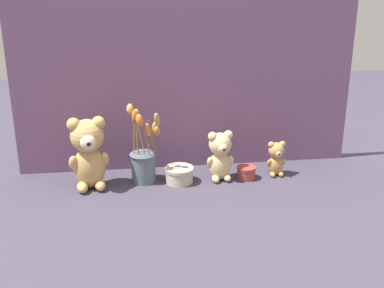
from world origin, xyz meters
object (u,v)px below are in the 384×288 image
Objects in this scene: teddy_bear_large at (88,152)px; decorative_tin_short at (246,172)px; teddy_bear_small at (276,158)px; teddy_bear_medium at (220,155)px; decorative_tin_tall at (179,175)px; flower_vase at (144,159)px.

teddy_bear_large reaches higher than decorative_tin_short.
teddy_bear_small reaches higher than decorative_tin_short.
teddy_bear_medium reaches higher than decorative_tin_tall.
teddy_bear_large is at bearing -178.10° from teddy_bear_small.
decorative_tin_short is (0.10, -0.00, -0.08)m from teddy_bear_medium.
teddy_bear_medium is at bearing 1.25° from teddy_bear_large.
decorative_tin_tall reaches higher than decorative_tin_short.
decorative_tin_tall is at bearing 179.85° from decorative_tin_short.
teddy_bear_small is (0.23, 0.01, -0.03)m from teddy_bear_medium.
teddy_bear_large is 0.61m from decorative_tin_short.
teddy_bear_large is 0.50m from teddy_bear_medium.
decorative_tin_short is (-0.12, -0.02, -0.05)m from teddy_bear_small.
teddy_bear_medium is 1.78× the size of decorative_tin_tall.
teddy_bear_medium is at bearing 178.10° from decorative_tin_short.
decorative_tin_short is (0.60, 0.01, -0.12)m from teddy_bear_large.
decorative_tin_tall is 0.26m from decorative_tin_short.
teddy_bear_small is 0.39m from decorative_tin_tall.
decorative_tin_short is at bearing -1.90° from teddy_bear_medium.
flower_vase reaches higher than decorative_tin_short.
decorative_tin_tall is 1.48× the size of decorative_tin_short.
teddy_bear_small is at bearing 7.68° from decorative_tin_short.
teddy_bear_large is 2.49× the size of decorative_tin_tall.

